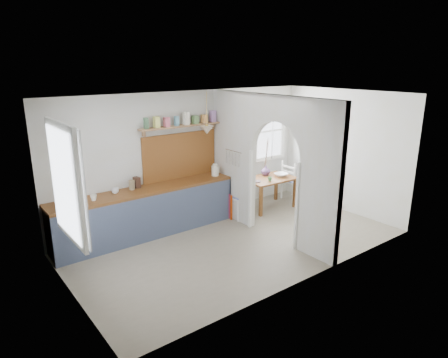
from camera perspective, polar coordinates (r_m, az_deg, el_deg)
floor at (r=7.29m, az=1.99°, el=-9.05°), size 5.80×3.20×0.01m
ceiling at (r=6.61m, az=2.21°, el=11.77°), size 5.80×3.20×0.01m
walls at (r=6.84m, az=2.09°, el=0.85°), size 5.81×3.21×2.60m
partition at (r=7.29m, az=6.08°, el=2.97°), size 0.12×3.20×2.60m
kitchen_window at (r=5.45m, az=-21.87°, el=-0.55°), size 0.10×1.16×1.50m
nook_window at (r=9.08m, az=4.66°, el=6.60°), size 1.76×0.10×1.30m
counter at (r=7.59m, az=-11.08°, el=-4.58°), size 3.50×0.60×0.90m
sink at (r=6.99m, az=-20.75°, el=-3.42°), size 0.40×0.40×0.02m
backsplash at (r=7.96m, az=-6.28°, el=3.35°), size 1.65×0.03×0.90m
shelf at (r=7.77m, az=-6.10°, el=7.96°), size 1.75×0.20×0.21m
pendant_lamp at (r=7.70m, az=-2.47°, el=7.01°), size 0.26×0.26×0.16m
utensil_rail at (r=7.85m, az=1.37°, el=4.01°), size 0.02×0.50×0.02m
dining_table at (r=8.91m, az=6.44°, el=-1.97°), size 1.13×0.78×0.69m
chair_left at (r=8.30m, az=2.06°, el=-2.31°), size 0.47×0.47×0.95m
chair_right at (r=9.52m, az=9.91°, el=-0.15°), size 0.43×0.43×0.93m
kettle at (r=8.13m, az=-1.28°, el=1.33°), size 0.21×0.18×0.24m
mug_a at (r=7.01m, az=-18.13°, el=-2.55°), size 0.13×0.13×0.10m
mug_b at (r=7.29m, az=-15.28°, el=-1.62°), size 0.13×0.13×0.10m
knife_block at (r=7.51m, az=-12.35°, el=-0.48°), size 0.10×0.14×0.20m
jar at (r=7.43m, az=-13.04°, el=-0.84°), size 0.13×0.13×0.17m
towel_magenta at (r=8.23m, az=0.79°, el=-3.93°), size 0.02×0.03×0.52m
towel_orange at (r=8.19m, az=1.05°, el=-4.22°), size 0.02×0.03×0.55m
bowl at (r=8.96m, az=8.15°, el=0.62°), size 0.28×0.28×0.07m
table_cup at (r=8.56m, az=6.57°, el=-0.02°), size 0.09×0.09×0.08m
plate at (r=8.50m, az=4.62°, el=-0.33°), size 0.23×0.23×0.02m
vase at (r=8.99m, az=5.98°, el=1.23°), size 0.24×0.24×0.22m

